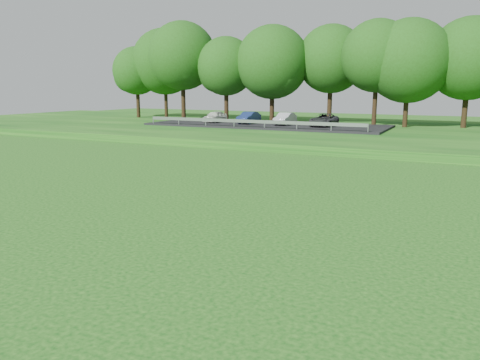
% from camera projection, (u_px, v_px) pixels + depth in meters
% --- Properties ---
extents(parking_lot, '(24.00, 9.00, 1.38)m').
position_uv_depth(parking_lot, '(269.00, 122.00, 47.22)').
color(parking_lot, black).
rests_on(parking_lot, berm).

